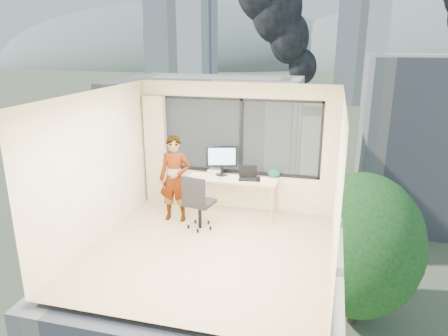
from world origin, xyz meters
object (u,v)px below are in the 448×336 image
(game_console, at_px, (216,171))
(person, at_px, (175,179))
(chair, at_px, (200,201))
(handbag, at_px, (274,173))
(desk, at_px, (232,195))
(laptop, at_px, (248,174))
(monitor, at_px, (222,160))

(game_console, bearing_deg, person, -124.18)
(chair, bearing_deg, handbag, 53.27)
(desk, relative_size, person, 1.07)
(chair, relative_size, laptop, 2.84)
(desk, distance_m, monitor, 0.74)
(laptop, height_order, handbag, laptop)
(desk, xyz_separation_m, monitor, (-0.25, 0.13, 0.68))
(game_console, height_order, laptop, laptop)
(person, xyz_separation_m, handbag, (1.79, 0.83, 0.01))
(desk, distance_m, laptop, 0.59)
(laptop, bearing_deg, desk, 166.88)
(chair, relative_size, game_console, 3.85)
(monitor, xyz_separation_m, laptop, (0.57, -0.15, -0.19))
(laptop, bearing_deg, monitor, 156.31)
(person, bearing_deg, handbag, 19.42)
(person, bearing_deg, laptop, 18.44)
(person, xyz_separation_m, game_console, (0.57, 0.86, -0.05))
(monitor, height_order, handbag, monitor)
(handbag, bearing_deg, laptop, -153.06)
(laptop, bearing_deg, handbag, 18.40)
(person, relative_size, monitor, 2.74)
(chair, distance_m, handbag, 1.66)
(handbag, bearing_deg, desk, -164.68)
(chair, distance_m, person, 0.69)
(person, distance_m, monitor, 1.06)
(chair, height_order, monitor, monitor)
(desk, xyz_separation_m, laptop, (0.32, -0.02, 0.49))
(monitor, xyz_separation_m, handbag, (1.05, 0.10, -0.21))
(desk, relative_size, game_console, 6.43)
(monitor, distance_m, handbag, 1.08)
(game_console, bearing_deg, desk, -32.05)
(monitor, distance_m, game_console, 0.35)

